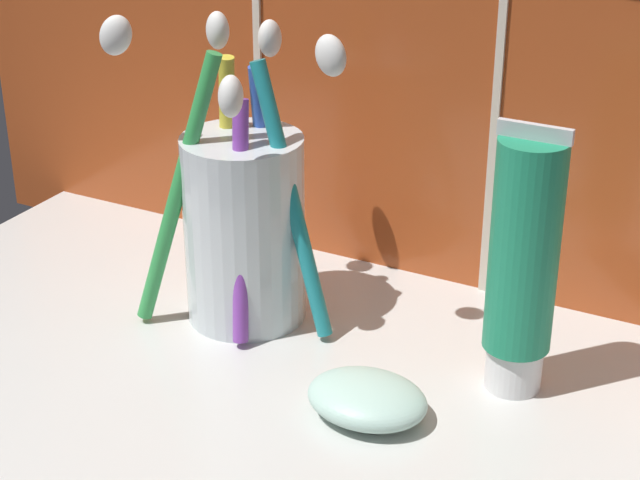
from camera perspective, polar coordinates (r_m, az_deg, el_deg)
sink_counter at (r=57.34cm, az=1.75°, el=-9.59°), size 64.72×31.76×2.00cm
toothbrush_cup at (r=62.25cm, az=-4.10°, el=1.08°), size 13.62×9.92×18.71cm
toothpaste_tube at (r=55.55cm, az=10.78°, el=-1.22°), size 3.77×3.59×14.89cm
soap_bar at (r=55.41cm, az=2.53°, el=-8.46°), size 6.39×5.08×2.05cm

